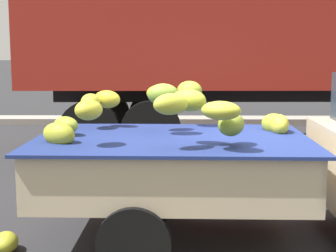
# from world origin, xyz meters

# --- Properties ---
(ground) EXTENTS (220.00, 220.00, 0.00)m
(ground) POSITION_xyz_m (0.00, 0.00, 0.00)
(ground) COLOR #28282B
(curb_strip) EXTENTS (80.00, 0.80, 0.16)m
(curb_strip) POSITION_xyz_m (0.00, 8.72, 0.08)
(curb_strip) COLOR gray
(curb_strip) RESTS_ON ground
(semi_trailer) EXTENTS (12.05, 2.84, 3.95)m
(semi_trailer) POSITION_xyz_m (2.31, 5.17, 2.54)
(semi_trailer) COLOR maroon
(semi_trailer) RESTS_ON ground
(fallen_banana_bunch_near_tailgate) EXTENTS (0.31, 0.38, 0.20)m
(fallen_banana_bunch_near_tailgate) POSITION_xyz_m (-2.42, -0.30, 0.10)
(fallen_banana_bunch_near_tailgate) COLOR #A8A829
(fallen_banana_bunch_near_tailgate) RESTS_ON ground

